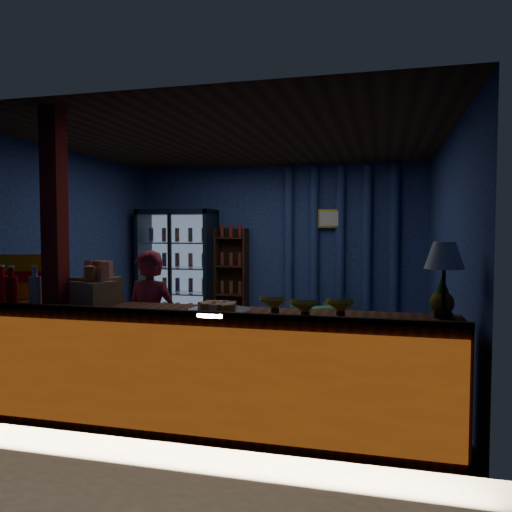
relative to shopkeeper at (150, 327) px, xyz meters
The scene contains 19 objects.
ground 1.64m from the shopkeeper, 73.37° to the left, with size 4.60×4.60×0.00m, color #515154.
room_walls 1.72m from the shopkeeper, 73.37° to the left, with size 4.60×4.60×4.60m.
counter 0.68m from the shopkeeper, 48.65° to the right, with size 4.40×0.57×0.99m.
support_post 0.99m from the shopkeeper, 142.75° to the right, with size 0.16×0.16×2.60m, color maroon.
beverage_cooler 3.54m from the shopkeeper, 108.58° to the left, with size 1.20×0.62×1.90m.
bottle_shelf 3.50m from the shopkeeper, 94.50° to the left, with size 0.50×0.28×1.60m.
curtain_folds 3.89m from the shopkeeper, 68.20° to the left, with size 1.74×0.14×2.50m.
framed_picture 3.89m from the shopkeeper, 70.09° to the left, with size 0.36×0.04×0.28m.
shopkeeper is the anchor object (origin of this frame).
green_chair 3.12m from the shopkeeper, 68.28° to the left, with size 0.57×0.59×0.53m, color #4F9E5A.
side_table 3.23m from the shopkeeper, 63.19° to the left, with size 0.54×0.41×0.56m.
yellow_sign 1.21m from the shopkeeper, 166.75° to the right, with size 0.51×0.26×0.40m.
soda_bottles 1.18m from the shopkeeper, 151.65° to the right, with size 0.44×0.18×0.32m.
snack_box_left 0.64m from the shopkeeper, 123.64° to the right, with size 0.37×0.34×0.32m.
snack_box_centre 0.60m from the shopkeeper, 138.13° to the right, with size 0.39×0.34×0.36m.
pastry_tray 1.06m from the shopkeeper, 33.05° to the right, with size 0.48×0.48×0.08m.
banana_bunches 1.63m from the shopkeeper, 18.95° to the right, with size 0.71×0.28×0.16m.
table_lamp 2.60m from the shopkeeper, ahead, with size 0.28×0.28×0.54m.
pineapple 2.52m from the shopkeeper, ahead, with size 0.17×0.17×0.30m.
Camera 1 is at (1.62, -5.55, 1.58)m, focal length 35.00 mm.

